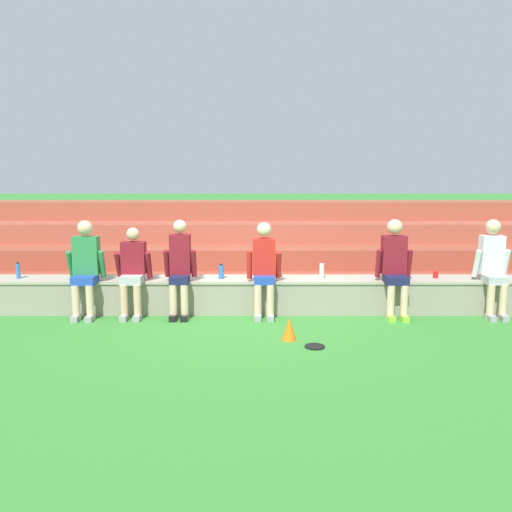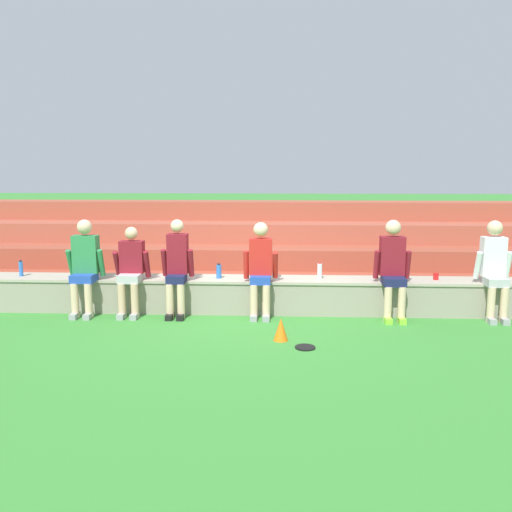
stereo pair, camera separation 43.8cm
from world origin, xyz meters
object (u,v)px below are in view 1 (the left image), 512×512
at_px(person_left_of_center, 130,270).
at_px(person_right_of_center, 262,267).
at_px(person_rightmost_edge, 490,264).
at_px(frisbee, 312,346).
at_px(water_bottle_mid_left, 15,271).
at_px(water_bottle_near_left, 319,270).
at_px(plastic_cup_middle, 433,274).
at_px(person_far_right, 392,265).
at_px(sports_cone, 287,329).
at_px(person_far_left, 83,266).
at_px(person_center, 177,267).
at_px(water_bottle_center_gap, 219,272).

height_order(person_left_of_center, person_right_of_center, person_right_of_center).
relative_size(person_rightmost_edge, frisbee, 5.72).
bearing_deg(person_rightmost_edge, person_right_of_center, -179.16).
xyz_separation_m(person_left_of_center, water_bottle_mid_left, (-1.81, 0.25, -0.07)).
xyz_separation_m(water_bottle_near_left, plastic_cup_middle, (1.76, 0.01, -0.07)).
distance_m(person_right_of_center, frisbee, 1.72).
bearing_deg(person_far_right, water_bottle_near_left, 165.29).
bearing_deg(water_bottle_near_left, person_rightmost_edge, -5.82).
bearing_deg(person_rightmost_edge, sports_cone, -159.16).
distance_m(person_left_of_center, water_bottle_near_left, 2.85).
height_order(person_left_of_center, person_far_right, person_far_right).
bearing_deg(water_bottle_near_left, person_far_left, -175.01).
relative_size(person_left_of_center, plastic_cup_middle, 12.73).
distance_m(plastic_cup_middle, sports_cone, 2.78).
relative_size(person_far_right, person_rightmost_edge, 1.00).
bearing_deg(person_center, person_left_of_center, 178.44).
bearing_deg(person_far_right, plastic_cup_middle, 22.03).
xyz_separation_m(water_bottle_center_gap, sports_cone, (0.96, -1.40, -0.49)).
bearing_deg(person_far_left, sports_cone, -20.90).
xyz_separation_m(person_rightmost_edge, plastic_cup_middle, (-0.75, 0.27, -0.20)).
height_order(person_left_of_center, water_bottle_center_gap, person_left_of_center).
bearing_deg(water_bottle_center_gap, person_right_of_center, -22.53).
bearing_deg(water_bottle_near_left, person_center, -172.14).
bearing_deg(water_bottle_near_left, person_left_of_center, -174.46).
distance_m(person_far_left, person_far_right, 4.58).
relative_size(person_rightmost_edge, water_bottle_mid_left, 5.73).
bearing_deg(plastic_cup_middle, person_right_of_center, -173.16).
relative_size(person_left_of_center, sports_cone, 4.51).
relative_size(person_left_of_center, water_bottle_center_gap, 5.79).
xyz_separation_m(water_bottle_center_gap, plastic_cup_middle, (3.30, 0.05, -0.06)).
bearing_deg(plastic_cup_middle, sports_cone, -148.29).
relative_size(frisbee, sports_cone, 0.86).
bearing_deg(person_far_left, person_left_of_center, 2.71).
bearing_deg(person_left_of_center, frisbee, -29.49).
relative_size(water_bottle_mid_left, plastic_cup_middle, 2.42).
xyz_separation_m(person_far_left, plastic_cup_middle, (5.29, 0.32, -0.20)).
distance_m(water_bottle_center_gap, plastic_cup_middle, 3.30).
distance_m(water_bottle_mid_left, water_bottle_near_left, 4.65).
bearing_deg(person_right_of_center, water_bottle_near_left, 18.93).
height_order(person_center, person_rightmost_edge, person_rightmost_edge).
distance_m(person_right_of_center, person_far_right, 1.94).
distance_m(water_bottle_center_gap, water_bottle_near_left, 1.54).
bearing_deg(water_bottle_near_left, water_bottle_mid_left, -179.67).
relative_size(person_right_of_center, water_bottle_mid_left, 5.58).
bearing_deg(person_center, person_far_left, -179.44).
bearing_deg(person_rightmost_edge, frisbee, -152.28).
bearing_deg(water_bottle_near_left, water_bottle_center_gap, -178.68).
bearing_deg(water_bottle_mid_left, water_bottle_near_left, 0.33).
distance_m(water_bottle_center_gap, sports_cone, 1.76).
bearing_deg(water_bottle_near_left, plastic_cup_middle, 0.39).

